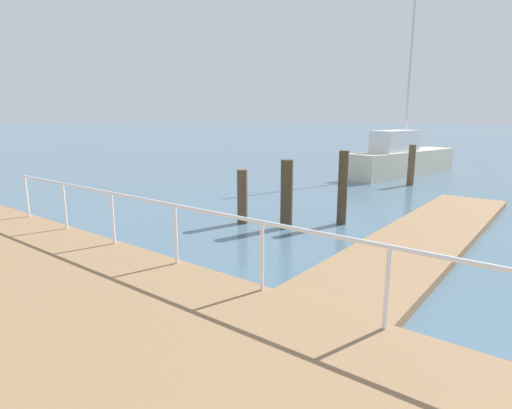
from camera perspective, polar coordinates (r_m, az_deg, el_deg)
The scene contains 7 objects.
ground_plane at distance 14.34m, azimuth -17.97°, elevation -0.39°, with size 300.00×300.00×0.00m, color slate.
floating_dock at distance 10.75m, azimuth 21.95°, elevation -4.28°, with size 11.38×2.00×0.18m, color #93704C.
dock_piling_0 at distance 11.07m, azimuth 4.21°, elevation 1.42°, with size 0.32×0.32×1.83m, color #473826.
dock_piling_1 at distance 11.53m, azimuth -1.88°, elevation 1.07°, with size 0.29×0.29×1.50m, color brown.
dock_piling_2 at distance 19.06m, azimuth 20.49°, elevation 5.07°, with size 0.29×0.29×1.73m, color brown.
dock_piling_3 at distance 11.63m, azimuth 11.77°, elevation 2.24°, with size 0.26×0.26×2.03m, color #473826.
moored_boat_3 at distance 22.03m, azimuth 19.30°, elevation 5.98°, with size 7.27×3.12×9.33m.
Camera 1 is at (-7.81, 8.35, 2.97)m, focal length 29.24 mm.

